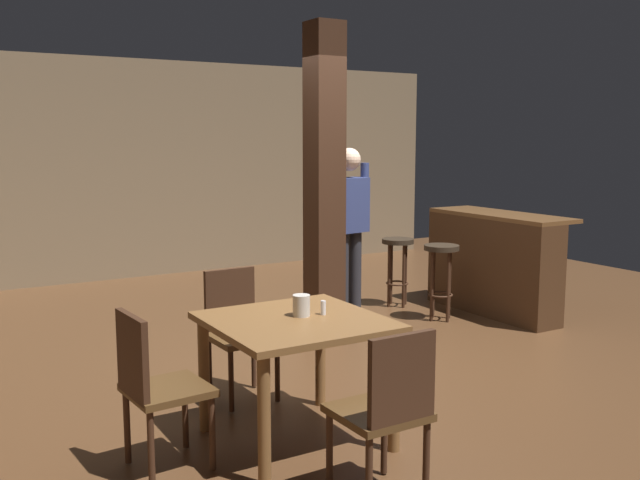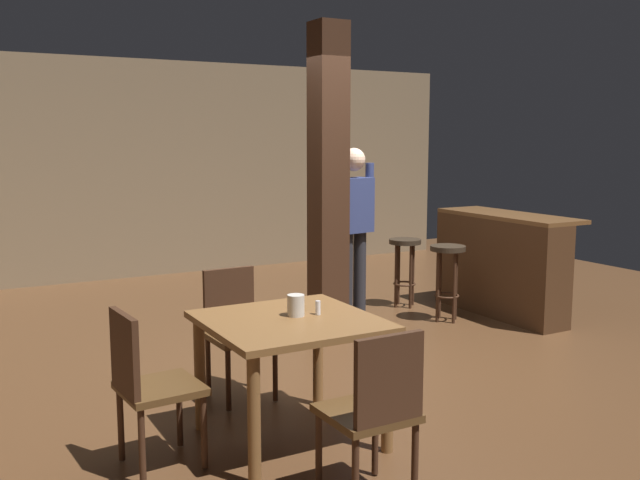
% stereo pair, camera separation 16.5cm
% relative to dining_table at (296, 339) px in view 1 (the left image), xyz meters
% --- Properties ---
extents(ground_plane, '(10.80, 10.80, 0.00)m').
position_rel_dining_table_xyz_m(ground_plane, '(1.21, 1.05, -0.63)').
color(ground_plane, '#4C301C').
extents(wall_back, '(8.00, 0.10, 2.80)m').
position_rel_dining_table_xyz_m(wall_back, '(1.21, 5.55, 0.77)').
color(wall_back, '#756047').
rests_on(wall_back, ground_plane).
extents(pillar, '(0.28, 0.28, 2.80)m').
position_rel_dining_table_xyz_m(pillar, '(1.27, 1.79, 0.77)').
color(pillar, '#382114').
rests_on(pillar, ground_plane).
extents(dining_table, '(0.98, 0.98, 0.75)m').
position_rel_dining_table_xyz_m(dining_table, '(0.00, 0.00, 0.00)').
color(dining_table, brown).
rests_on(dining_table, ground_plane).
extents(chair_south, '(0.43, 0.43, 0.89)m').
position_rel_dining_table_xyz_m(chair_south, '(0.02, -0.89, -0.13)').
color(chair_south, '#4C3319').
rests_on(chair_south, ground_plane).
extents(chair_west, '(0.45, 0.45, 0.89)m').
position_rel_dining_table_xyz_m(chair_west, '(-0.85, 0.03, -0.13)').
color(chair_west, '#4C3319').
rests_on(chair_west, ground_plane).
extents(chair_north, '(0.43, 0.43, 0.89)m').
position_rel_dining_table_xyz_m(chair_north, '(0.00, 0.85, -0.13)').
color(chair_north, '#4C3319').
rests_on(chair_north, ground_plane).
extents(napkin_cup, '(0.10, 0.10, 0.13)m').
position_rel_dining_table_xyz_m(napkin_cup, '(0.06, 0.04, 0.19)').
color(napkin_cup, beige).
rests_on(napkin_cup, dining_table).
extents(salt_shaker, '(0.03, 0.03, 0.09)m').
position_rel_dining_table_xyz_m(salt_shaker, '(0.19, -0.00, 0.16)').
color(salt_shaker, silver).
rests_on(salt_shaker, dining_table).
extents(standing_person, '(0.47, 0.25, 1.72)m').
position_rel_dining_table_xyz_m(standing_person, '(1.58, 1.86, 0.37)').
color(standing_person, navy).
rests_on(standing_person, ground_plane).
extents(bar_counter, '(0.56, 1.60, 1.04)m').
position_rel_dining_table_xyz_m(bar_counter, '(3.26, 1.72, -0.10)').
color(bar_counter, brown).
rests_on(bar_counter, ground_plane).
extents(bar_stool_near, '(0.35, 0.35, 0.76)m').
position_rel_dining_table_xyz_m(bar_stool_near, '(2.62, 1.77, -0.07)').
color(bar_stool_near, '#2D2319').
rests_on(bar_stool_near, ground_plane).
extents(bar_stool_mid, '(0.34, 0.34, 0.74)m').
position_rel_dining_table_xyz_m(bar_stool_mid, '(2.61, 2.48, -0.08)').
color(bar_stool_mid, '#2D2319').
rests_on(bar_stool_mid, ground_plane).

